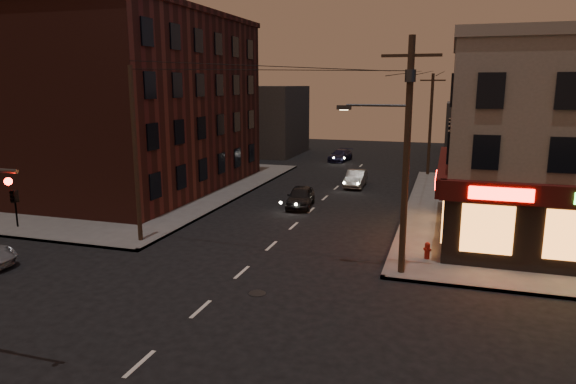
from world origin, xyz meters
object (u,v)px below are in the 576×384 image
at_px(sedan_mid, 356,179).
at_px(sedan_far, 340,155).
at_px(sedan_near, 300,197).
at_px(fire_hydrant, 427,250).

relative_size(sedan_mid, sedan_far, 0.95).
distance_m(sedan_near, fire_hydrant, 12.47).
bearing_deg(sedan_near, sedan_far, 86.77).
bearing_deg(fire_hydrant, sedan_near, 134.65).
bearing_deg(sedan_near, sedan_mid, 65.89).
xyz_separation_m(sedan_near, sedan_far, (-1.72, 21.71, -0.08)).
xyz_separation_m(sedan_mid, sedan_far, (-4.10, 13.60, -0.05)).
relative_size(sedan_near, sedan_mid, 1.01).
xyz_separation_m(sedan_far, fire_hydrant, (10.49, -30.58, -0.03)).
bearing_deg(fire_hydrant, sedan_mid, 110.62).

